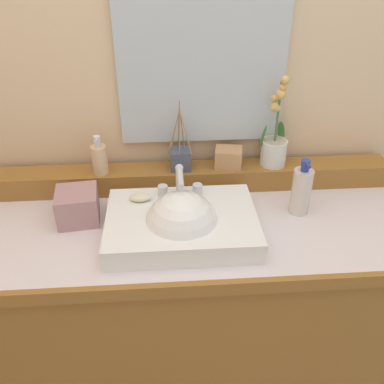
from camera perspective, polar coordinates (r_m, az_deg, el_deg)
wall_back at (r=1.54m, az=-0.23°, el=18.92°), size 3.11×0.20×2.64m
vanity_cabinet at (r=1.67m, az=0.79°, el=-15.90°), size 1.52×0.58×0.87m
back_ledge at (r=1.54m, az=0.24°, el=2.04°), size 1.43×0.11×0.08m
sink_basin at (r=1.31m, az=-1.39°, el=-4.53°), size 0.46×0.33×0.26m
soap_bar at (r=1.36m, az=-6.99°, el=-0.69°), size 0.07×0.04×0.02m
potted_plant at (r=1.53m, az=11.07°, el=6.41°), size 0.11×0.10×0.33m
soap_dispenser at (r=1.49m, az=-12.41°, el=4.46°), size 0.05×0.06×0.14m
reed_diffuser at (r=1.50m, az=-1.57°, el=4.58°), size 0.09×0.08×0.25m
trinket_box at (r=1.52m, az=4.96°, el=4.66°), size 0.11×0.09×0.07m
lotion_bottle at (r=1.43m, az=14.56°, el=0.21°), size 0.06×0.07×0.20m
tissue_box at (r=1.41m, az=-15.20°, el=-1.82°), size 0.14×0.14×0.11m
mirror at (r=1.45m, az=1.38°, el=16.16°), size 0.56×0.02×0.50m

